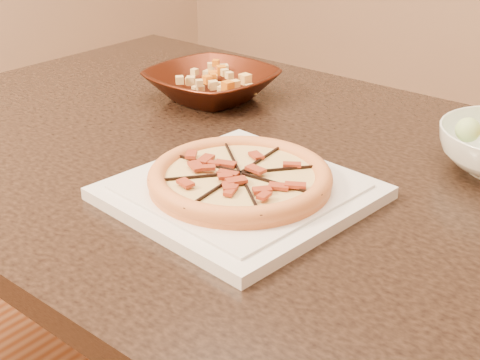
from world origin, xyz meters
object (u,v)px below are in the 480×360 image
(dining_table, at_px, (249,204))
(bronze_bowl, at_px, (212,85))
(pizza, at_px, (240,178))
(plate, at_px, (240,192))

(dining_table, relative_size, bronze_bowl, 5.98)
(dining_table, xyz_separation_m, pizza, (0.09, -0.14, 0.13))
(plate, height_order, pizza, pizza)
(plate, xyz_separation_m, bronze_bowl, (-0.32, 0.31, 0.02))
(dining_table, bearing_deg, bronze_bowl, 143.91)
(dining_table, height_order, pizza, pizza)
(plate, bearing_deg, dining_table, 123.47)
(plate, bearing_deg, bronze_bowl, 136.43)
(plate, xyz_separation_m, pizza, (-0.00, -0.00, 0.02))
(plate, distance_m, bronze_bowl, 0.45)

